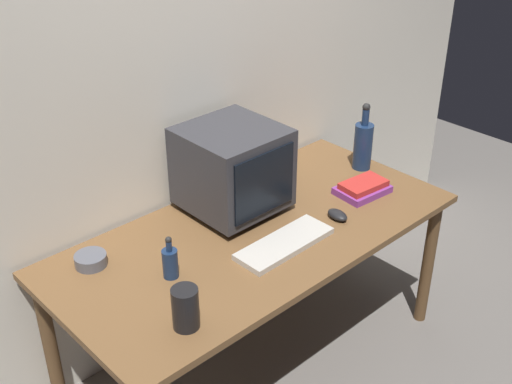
% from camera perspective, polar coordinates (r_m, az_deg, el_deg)
% --- Properties ---
extents(ground_plane, '(6.00, 6.00, 0.00)m').
position_cam_1_polar(ground_plane, '(3.09, 0.00, -14.37)').
color(ground_plane, slate).
extents(back_wall, '(4.00, 0.08, 2.50)m').
position_cam_1_polar(back_wall, '(2.73, -6.79, 10.28)').
color(back_wall, silver).
rests_on(back_wall, ground).
extents(desk, '(1.70, 0.81, 0.70)m').
position_cam_1_polar(desk, '(2.69, 0.00, -4.72)').
color(desk, brown).
rests_on(desk, ground).
extents(crt_monitor, '(0.38, 0.39, 0.37)m').
position_cam_1_polar(crt_monitor, '(2.70, -2.07, 2.04)').
color(crt_monitor, '#333338').
rests_on(crt_monitor, desk).
extents(keyboard, '(0.42, 0.16, 0.02)m').
position_cam_1_polar(keyboard, '(2.55, 2.50, -4.52)').
color(keyboard, beige).
rests_on(keyboard, desk).
extents(computer_mouse, '(0.07, 0.11, 0.04)m').
position_cam_1_polar(computer_mouse, '(2.74, 7.12, -2.00)').
color(computer_mouse, black).
rests_on(computer_mouse, desk).
extents(bottle_tall, '(0.09, 0.09, 0.33)m').
position_cam_1_polar(bottle_tall, '(3.11, 9.32, 4.14)').
color(bottle_tall, navy).
rests_on(bottle_tall, desk).
extents(bottle_short, '(0.06, 0.06, 0.17)m').
position_cam_1_polar(bottle_short, '(2.38, -7.50, -6.07)').
color(bottle_short, navy).
rests_on(bottle_short, desk).
extents(book_stack, '(0.24, 0.18, 0.06)m').
position_cam_1_polar(book_stack, '(2.94, 9.29, 0.35)').
color(book_stack, '#843893').
rests_on(book_stack, desk).
extents(cd_spindle, '(0.12, 0.12, 0.04)m').
position_cam_1_polar(cd_spindle, '(2.52, -14.22, -5.77)').
color(cd_spindle, '#595B66').
rests_on(cd_spindle, desk).
extents(metal_canister, '(0.09, 0.09, 0.15)m').
position_cam_1_polar(metal_canister, '(2.15, -6.17, -10.04)').
color(metal_canister, black).
rests_on(metal_canister, desk).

